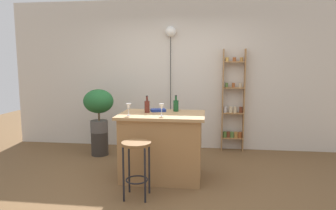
% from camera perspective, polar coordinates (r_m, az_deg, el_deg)
% --- Properties ---
extents(ground, '(12.00, 12.00, 0.00)m').
position_cam_1_polar(ground, '(4.10, -1.74, -15.07)').
color(ground, brown).
extents(back_wall, '(6.40, 0.10, 2.80)m').
position_cam_1_polar(back_wall, '(5.72, 1.32, 5.79)').
color(back_wall, beige).
rests_on(back_wall, ground).
extents(kitchen_counter, '(1.18, 0.82, 0.92)m').
position_cam_1_polar(kitchen_counter, '(4.23, -1.12, -7.73)').
color(kitchen_counter, '#9E7042').
rests_on(kitchen_counter, ground).
extents(bar_stool, '(0.35, 0.35, 0.68)m').
position_cam_1_polar(bar_stool, '(3.60, -6.05, -9.70)').
color(bar_stool, black).
rests_on(bar_stool, ground).
extents(spice_shelf, '(0.40, 0.14, 1.87)m').
position_cam_1_polar(spice_shelf, '(5.61, 12.35, 0.21)').
color(spice_shelf, '#9E7042').
rests_on(spice_shelf, ground).
extents(plant_stool, '(0.30, 0.30, 0.41)m').
position_cam_1_polar(plant_stool, '(5.45, -12.92, -7.18)').
color(plant_stool, '#2D2823').
rests_on(plant_stool, ground).
extents(potted_plant, '(0.52, 0.47, 0.76)m').
position_cam_1_polar(potted_plant, '(5.32, -13.14, -0.04)').
color(potted_plant, '#514C47').
rests_on(potted_plant, plant_stool).
extents(bottle_vinegar, '(0.07, 0.07, 0.24)m').
position_cam_1_polar(bottle_vinegar, '(4.21, -4.03, -0.24)').
color(bottle_vinegar, '#5B2319').
rests_on(bottle_vinegar, kitchen_counter).
extents(bottle_sauce_amber, '(0.08, 0.08, 0.24)m').
position_cam_1_polar(bottle_sauce_amber, '(4.32, 1.53, -0.06)').
color(bottle_sauce_amber, '#194C23').
rests_on(bottle_sauce_amber, kitchen_counter).
extents(wine_glass_left, '(0.07, 0.07, 0.16)m').
position_cam_1_polar(wine_glass_left, '(3.93, -1.22, -0.40)').
color(wine_glass_left, silver).
rests_on(wine_glass_left, kitchen_counter).
extents(wine_glass_center, '(0.07, 0.07, 0.16)m').
position_cam_1_polar(wine_glass_center, '(3.99, -7.57, -0.34)').
color(wine_glass_center, silver).
rests_on(wine_glass_center, kitchen_counter).
extents(cookbook, '(0.25, 0.21, 0.03)m').
position_cam_1_polar(cookbook, '(4.33, -1.90, -0.99)').
color(cookbook, navy).
rests_on(cookbook, kitchen_counter).
extents(pendant_globe_light, '(0.20, 0.20, 2.30)m').
position_cam_1_polar(pendant_globe_light, '(5.64, 0.51, 13.47)').
color(pendant_globe_light, black).
rests_on(pendant_globe_light, ground).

